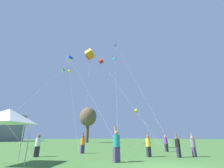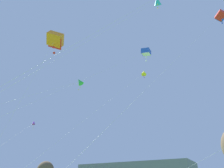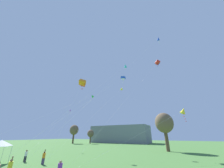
{
  "view_description": "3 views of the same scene",
  "coord_description": "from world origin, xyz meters",
  "px_view_note": "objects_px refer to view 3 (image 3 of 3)",
  "views": [
    {
      "loc": [
        -6.85,
        -4.34,
        1.42
      ],
      "look_at": [
        9.52,
        16.47,
        10.81
      ],
      "focal_mm": 24.0,
      "sensor_mm": 36.0,
      "label": 1
    },
    {
      "loc": [
        13.3,
        2.79,
        2.3
      ],
      "look_at": [
        6.37,
        15.21,
        9.12
      ],
      "focal_mm": 35.0,
      "sensor_mm": 36.0,
      "label": 2
    },
    {
      "loc": [
        17.78,
        -3.87,
        3.61
      ],
      "look_at": [
        8.14,
        14.36,
        12.14
      ],
      "focal_mm": 20.0,
      "sensor_mm": 36.0,
      "label": 3
    }
  ],
  "objects_px": {
    "kite_purple_diamond_1": "(70,110)",
    "kite_blue_diamond_8": "(158,39)",
    "kite_green_diamond_2": "(92,96)",
    "kite_yellow_diamond_4": "(122,89)",
    "kite_blue_box_6": "(123,78)",
    "kite_orange_box_3": "(82,83)",
    "kite_cyan_diamond_0": "(125,66)",
    "person_orange_shirt": "(44,157)",
    "kite_yellow_diamond_7": "(183,111)",
    "person_yellow_shirt": "(10,168)",
    "person_white_shirt": "(26,155)",
    "kite_red_box_5": "(157,62)",
    "festival_tent": "(1,143)"
  },
  "relations": [
    {
      "from": "person_yellow_shirt",
      "to": "kite_red_box_5",
      "type": "height_order",
      "value": "kite_red_box_5"
    },
    {
      "from": "kite_green_diamond_2",
      "to": "kite_yellow_diamond_4",
      "type": "xyz_separation_m",
      "value": [
        4.05,
        8.02,
        3.77
      ]
    },
    {
      "from": "kite_yellow_diamond_4",
      "to": "kite_green_diamond_2",
      "type": "bearing_deg",
      "value": -116.83
    },
    {
      "from": "kite_cyan_diamond_0",
      "to": "kite_red_box_5",
      "type": "distance_m",
      "value": 14.7
    },
    {
      "from": "kite_purple_diamond_1",
      "to": "kite_blue_diamond_8",
      "type": "bearing_deg",
      "value": -0.71
    },
    {
      "from": "person_orange_shirt",
      "to": "kite_cyan_diamond_0",
      "type": "bearing_deg",
      "value": -58.98
    },
    {
      "from": "person_yellow_shirt",
      "to": "kite_yellow_diamond_4",
      "type": "xyz_separation_m",
      "value": [
        1.72,
        22.76,
        14.95
      ]
    },
    {
      "from": "festival_tent",
      "to": "person_yellow_shirt",
      "type": "xyz_separation_m",
      "value": [
        9.2,
        -2.68,
        -1.71
      ]
    },
    {
      "from": "kite_cyan_diamond_0",
      "to": "person_yellow_shirt",
      "type": "bearing_deg",
      "value": -119.17
    },
    {
      "from": "kite_yellow_diamond_4",
      "to": "kite_yellow_diamond_7",
      "type": "distance_m",
      "value": 17.82
    },
    {
      "from": "kite_purple_diamond_1",
      "to": "festival_tent",
      "type": "bearing_deg",
      "value": -73.29
    },
    {
      "from": "kite_cyan_diamond_0",
      "to": "person_orange_shirt",
      "type": "bearing_deg",
      "value": -143.95
    },
    {
      "from": "kite_purple_diamond_1",
      "to": "kite_orange_box_3",
      "type": "distance_m",
      "value": 17.91
    },
    {
      "from": "festival_tent",
      "to": "person_orange_shirt",
      "type": "bearing_deg",
      "value": 23.05
    },
    {
      "from": "kite_green_diamond_2",
      "to": "person_white_shirt",
      "type": "bearing_deg",
      "value": -114.91
    },
    {
      "from": "person_orange_shirt",
      "to": "kite_yellow_diamond_7",
      "type": "relative_size",
      "value": 0.12
    },
    {
      "from": "kite_blue_box_6",
      "to": "kite_orange_box_3",
      "type": "bearing_deg",
      "value": -99.56
    },
    {
      "from": "person_orange_shirt",
      "to": "kite_red_box_5",
      "type": "bearing_deg",
      "value": -42.26
    },
    {
      "from": "kite_cyan_diamond_0",
      "to": "kite_blue_box_6",
      "type": "distance_m",
      "value": 12.77
    },
    {
      "from": "person_orange_shirt",
      "to": "kite_blue_diamond_8",
      "type": "relative_size",
      "value": 0.07
    },
    {
      "from": "kite_yellow_diamond_4",
      "to": "kite_blue_diamond_8",
      "type": "bearing_deg",
      "value": -13.8
    },
    {
      "from": "kite_green_diamond_2",
      "to": "kite_blue_diamond_8",
      "type": "bearing_deg",
      "value": 17.98
    },
    {
      "from": "person_white_shirt",
      "to": "kite_orange_box_3",
      "type": "height_order",
      "value": "kite_orange_box_3"
    },
    {
      "from": "person_white_shirt",
      "to": "kite_red_box_5",
      "type": "distance_m",
      "value": 34.73
    },
    {
      "from": "kite_purple_diamond_1",
      "to": "kite_blue_diamond_8",
      "type": "height_order",
      "value": "kite_blue_diamond_8"
    },
    {
      "from": "person_white_shirt",
      "to": "kite_yellow_diamond_7",
      "type": "height_order",
      "value": "kite_yellow_diamond_7"
    },
    {
      "from": "kite_orange_box_3",
      "to": "kite_yellow_diamond_4",
      "type": "relative_size",
      "value": 0.77
    },
    {
      "from": "kite_orange_box_3",
      "to": "kite_yellow_diamond_7",
      "type": "height_order",
      "value": "kite_orange_box_3"
    },
    {
      "from": "person_white_shirt",
      "to": "festival_tent",
      "type": "bearing_deg",
      "value": -157.52
    },
    {
      "from": "kite_cyan_diamond_0",
      "to": "kite_blue_box_6",
      "type": "bearing_deg",
      "value": 114.36
    },
    {
      "from": "kite_yellow_diamond_7",
      "to": "kite_blue_box_6",
      "type": "bearing_deg",
      "value": 147.64
    },
    {
      "from": "kite_cyan_diamond_0",
      "to": "kite_red_box_5",
      "type": "xyz_separation_m",
      "value": [
        4.99,
        12.34,
        6.25
      ]
    },
    {
      "from": "kite_green_diamond_2",
      "to": "person_yellow_shirt",
      "type": "bearing_deg",
      "value": -81.01
    },
    {
      "from": "kite_cyan_diamond_0",
      "to": "kite_blue_diamond_8",
      "type": "xyz_separation_m",
      "value": [
        6.47,
        7.33,
        10.01
      ]
    },
    {
      "from": "kite_purple_diamond_1",
      "to": "kite_blue_diamond_8",
      "type": "xyz_separation_m",
      "value": [
        27.94,
        -0.35,
        15.56
      ]
    },
    {
      "from": "person_white_shirt",
      "to": "kite_red_box_5",
      "type": "height_order",
      "value": "kite_red_box_5"
    },
    {
      "from": "person_yellow_shirt",
      "to": "person_white_shirt",
      "type": "height_order",
      "value": "person_yellow_shirt"
    },
    {
      "from": "kite_blue_box_6",
      "to": "person_orange_shirt",
      "type": "bearing_deg",
      "value": -104.35
    },
    {
      "from": "person_orange_shirt",
      "to": "person_yellow_shirt",
      "type": "xyz_separation_m",
      "value": [
        2.79,
        -5.41,
        -0.01
      ]
    },
    {
      "from": "kite_orange_box_3",
      "to": "person_yellow_shirt",
      "type": "bearing_deg",
      "value": -86.51
    },
    {
      "from": "person_orange_shirt",
      "to": "kite_purple_diamond_1",
      "type": "relative_size",
      "value": 0.11
    },
    {
      "from": "kite_cyan_diamond_0",
      "to": "person_white_shirt",
      "type": "bearing_deg",
      "value": -152.08
    },
    {
      "from": "kite_yellow_diamond_4",
      "to": "festival_tent",
      "type": "bearing_deg",
      "value": -118.56
    },
    {
      "from": "kite_green_diamond_2",
      "to": "kite_blue_box_6",
      "type": "height_order",
      "value": "kite_blue_box_6"
    },
    {
      "from": "person_orange_shirt",
      "to": "kite_orange_box_3",
      "type": "distance_m",
      "value": 12.84
    },
    {
      "from": "kite_purple_diamond_1",
      "to": "kite_blue_diamond_8",
      "type": "distance_m",
      "value": 31.98
    },
    {
      "from": "festival_tent",
      "to": "kite_yellow_diamond_7",
      "type": "distance_m",
      "value": 28.01
    },
    {
      "from": "festival_tent",
      "to": "kite_purple_diamond_1",
      "type": "distance_m",
      "value": 20.04
    },
    {
      "from": "kite_red_box_5",
      "to": "kite_yellow_diamond_4",
      "type": "bearing_deg",
      "value": -168.34
    },
    {
      "from": "person_orange_shirt",
      "to": "kite_orange_box_3",
      "type": "bearing_deg",
      "value": -35.88
    }
  ]
}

